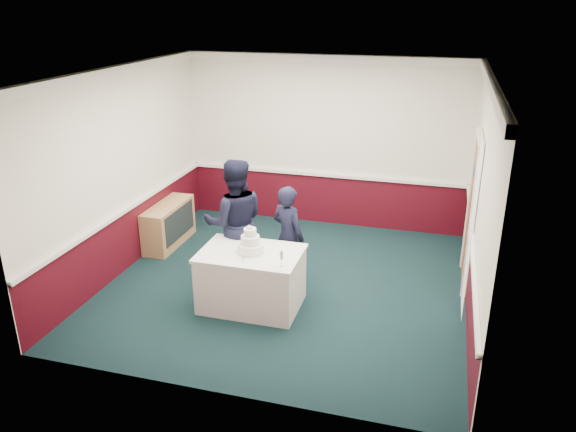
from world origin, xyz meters
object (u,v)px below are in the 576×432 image
(cake_knife, at_px, (243,258))
(cake_table, at_px, (251,279))
(person_woman, at_px, (288,236))
(champagne_flute, at_px, (281,256))
(person_man, at_px, (235,222))
(sideboard, at_px, (169,224))
(wedding_cake, at_px, (250,244))

(cake_knife, bearing_deg, cake_table, 64.34)
(person_woman, bearing_deg, cake_knife, 97.47)
(champagne_flute, relative_size, person_man, 0.11)
(champagne_flute, bearing_deg, person_man, 136.84)
(sideboard, bearing_deg, wedding_cake, -37.87)
(champagne_flute, bearing_deg, wedding_cake, 150.75)
(person_woman, bearing_deg, champagne_flute, 128.00)
(sideboard, distance_m, person_man, 1.90)
(sideboard, bearing_deg, person_man, -31.35)
(sideboard, relative_size, wedding_cake, 3.30)
(cake_table, distance_m, wedding_cake, 0.50)
(person_man, height_order, person_woman, person_man)
(champagne_flute, bearing_deg, person_woman, 101.10)
(wedding_cake, xyz_separation_m, person_woman, (0.30, 0.74, -0.16))
(wedding_cake, xyz_separation_m, champagne_flute, (0.50, -0.28, 0.03))
(cake_knife, distance_m, person_woman, 1.00)
(champagne_flute, xyz_separation_m, person_woman, (-0.20, 1.02, -0.19))
(person_man, distance_m, person_woman, 0.78)
(sideboard, relative_size, person_woman, 0.81)
(wedding_cake, height_order, person_man, person_man)
(cake_knife, height_order, person_woman, person_woman)
(cake_table, bearing_deg, champagne_flute, -29.25)
(sideboard, bearing_deg, cake_knife, -41.71)
(cake_table, height_order, champagne_flute, champagne_flute)
(sideboard, xyz_separation_m, wedding_cake, (1.99, -1.55, 0.55))
(wedding_cake, height_order, cake_knife, wedding_cake)
(sideboard, height_order, wedding_cake, wedding_cake)
(cake_knife, height_order, person_man, person_man)
(cake_table, distance_m, cake_knife, 0.44)
(wedding_cake, relative_size, person_woman, 0.25)
(cake_table, relative_size, person_man, 0.72)
(cake_table, bearing_deg, sideboard, 142.13)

